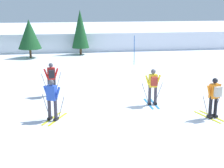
% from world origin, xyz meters
% --- Properties ---
extents(ground_plane, '(120.00, 120.00, 0.00)m').
position_xyz_m(ground_plane, '(0.00, 0.00, 0.00)').
color(ground_plane, silver).
extents(far_snow_ridge, '(80.00, 6.39, 1.74)m').
position_xyz_m(far_snow_ridge, '(0.00, 21.01, 0.87)').
color(far_snow_ridge, silver).
rests_on(far_snow_ridge, ground).
extents(skier_orange, '(0.96, 1.64, 1.71)m').
position_xyz_m(skier_orange, '(2.88, -0.30, 0.95)').
color(skier_orange, gold).
rests_on(skier_orange, ground).
extents(skier_blue, '(1.05, 1.60, 1.71)m').
position_xyz_m(skier_blue, '(-3.67, 0.43, 0.92)').
color(skier_blue, gold).
rests_on(skier_blue, ground).
extents(skier_yellow, '(1.00, 1.60, 1.71)m').
position_xyz_m(skier_yellow, '(0.87, 1.76, 0.95)').
color(skier_yellow, '#237AC6').
rests_on(skier_yellow, ground).
extents(skier_red, '(1.00, 1.63, 1.71)m').
position_xyz_m(skier_red, '(-3.81, 3.94, 0.96)').
color(skier_red, red).
rests_on(skier_red, ground).
extents(trail_marker_pole, '(0.05, 0.05, 2.21)m').
position_xyz_m(trail_marker_pole, '(2.04, 11.29, 1.10)').
color(trail_marker_pole, '#1E56AD').
rests_on(trail_marker_pole, ground).
extents(conifer_far_left, '(1.52, 1.52, 3.94)m').
position_xyz_m(conifer_far_left, '(-1.66, 16.76, 2.27)').
color(conifer_far_left, '#513823').
rests_on(conifer_far_left, ground).
extents(conifer_far_right, '(1.93, 1.93, 3.20)m').
position_xyz_m(conifer_far_right, '(-5.94, 15.63, 1.99)').
color(conifer_far_right, '#513823').
rests_on(conifer_far_right, ground).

